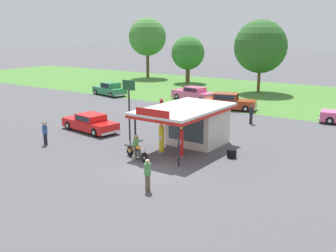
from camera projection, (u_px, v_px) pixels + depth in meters
ground_plane at (150, 170)px, 23.33m from camera, size 300.00×300.00×0.00m
grass_verge_strip at (306, 98)px, 47.26m from camera, size 120.00×24.00×0.01m
service_station_kiosk at (194, 121)px, 27.92m from camera, size 4.16×7.11×3.31m
gas_pump_nearside at (161, 139)px, 26.24m from camera, size 0.44×0.44×2.06m
gas_pump_offside at (181, 143)px, 25.42m from camera, size 0.44×0.44×2.05m
motorcycle_with_rider at (137, 149)px, 25.04m from camera, size 2.23×0.92×1.58m
featured_classic_sedan at (90, 123)px, 32.02m from camera, size 5.38×2.53×1.39m
parked_car_back_row_centre_right at (229, 102)px, 40.68m from camera, size 5.60×3.13×1.63m
parked_car_back_row_centre_left at (194, 94)px, 45.91m from camera, size 5.64×2.55×1.54m
parked_car_back_row_right at (110, 89)px, 49.42m from camera, size 5.07×2.81×1.59m
bystander_standing_back_lot at (45, 133)px, 28.19m from camera, size 0.35×0.35×1.59m
bystander_chatting_near_pumps at (251, 114)px, 34.49m from camera, size 0.35×0.35×1.58m
bystander_strolling_foreground at (161, 105)px, 38.71m from camera, size 0.34×0.34×1.54m
bystander_leaning_by_kiosk at (148, 174)px, 20.08m from camera, size 0.34×0.34×1.66m
tree_oak_far_left at (148, 38)px, 66.06m from camera, size 6.10×6.10×9.70m
tree_oak_left at (188, 53)px, 60.18m from camera, size 4.92×4.92×6.89m
tree_oak_centre at (261, 47)px, 50.38m from camera, size 6.58×6.58×9.07m
roadside_pole_sign at (129, 99)px, 29.00m from camera, size 1.10×0.12×4.35m
spare_tire_stack at (232, 153)px, 25.46m from camera, size 0.60×0.60×0.54m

